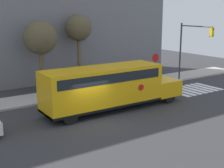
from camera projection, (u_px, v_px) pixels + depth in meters
name	position (u px, v px, depth m)	size (l,w,h in m)	color
ground_plane	(91.00, 120.00, 19.87)	(60.00, 60.00, 0.00)	#333335
sidewalk_strip	(50.00, 97.00, 25.12)	(44.00, 3.00, 0.15)	#B2ADA3
building_backdrop	(20.00, 18.00, 29.01)	(32.00, 4.00, 12.28)	slate
crosswalk_stripes	(193.00, 89.00, 27.79)	(4.70, 3.20, 0.01)	white
school_bus	(108.00, 86.00, 21.57)	(10.68, 2.57, 3.09)	#EAA80F
stop_sign	(155.00, 64.00, 29.41)	(0.78, 0.10, 2.92)	#38383A
traffic_light	(190.00, 44.00, 29.49)	(0.28, 3.86, 5.69)	#38383A
tree_near_sidewalk	(78.00, 29.00, 28.86)	(2.46, 2.46, 6.54)	brown
tree_far_sidewalk	(40.00, 38.00, 26.28)	(2.88, 2.88, 6.06)	brown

